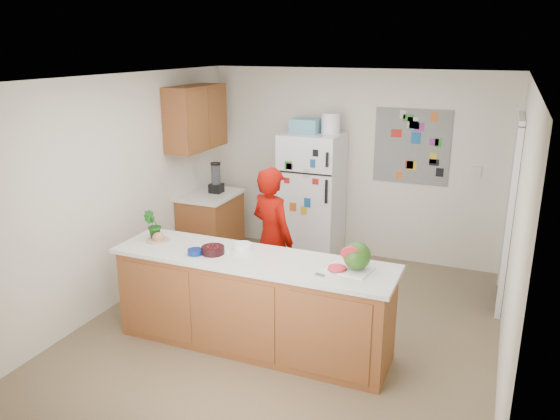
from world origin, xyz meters
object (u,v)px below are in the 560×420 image
at_px(refrigerator, 312,197).
at_px(cherry_bowl, 213,250).
at_px(person, 272,238).
at_px(watermelon, 357,256).

relative_size(refrigerator, cherry_bowl, 7.90).
height_order(person, cherry_bowl, person).
bearing_deg(watermelon, person, 144.76).
height_order(refrigerator, watermelon, refrigerator).
distance_m(person, watermelon, 1.43).
bearing_deg(refrigerator, cherry_bowl, -92.78).
bearing_deg(person, cherry_bowl, 102.77).
height_order(watermelon, cherry_bowl, watermelon).
bearing_deg(person, refrigerator, -62.77).
height_order(person, watermelon, person).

